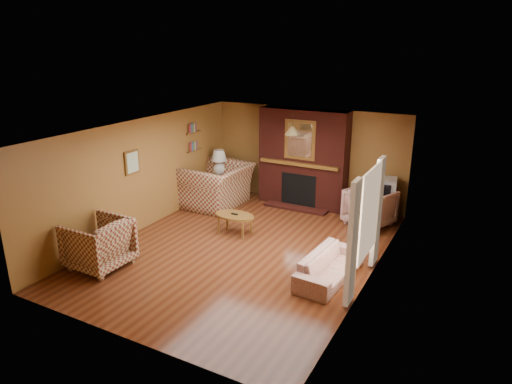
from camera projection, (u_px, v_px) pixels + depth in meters
The scene contains 20 objects.
floor at pixel (243, 249), 9.06m from camera, with size 6.50×6.50×0.00m, color #4B2110.
ceiling at pixel (242, 130), 8.30m from camera, with size 6.50×6.50×0.00m, color silver.
wall_back at pixel (307, 156), 11.40m from camera, with size 6.50×6.50×0.00m, color brown.
wall_front at pixel (120, 261), 5.96m from camera, with size 6.50×6.50×0.00m, color brown.
wall_left at pixel (142, 175), 9.80m from camera, with size 6.50×6.50×0.00m, color brown.
wall_right at pixel (373, 214), 7.56m from camera, with size 6.50×6.50×0.00m, color brown.
fireplace at pixel (303, 159), 11.18m from camera, with size 2.20×0.82×2.40m.
window_right at pixel (367, 222), 7.44m from camera, with size 0.10×1.85×2.00m.
bookshelf at pixel (195, 138), 11.21m from camera, with size 0.09×0.55×0.71m.
botanical_print at pixel (132, 162), 9.42m from camera, with size 0.05×0.40×0.50m.
pendant_light at pixel (293, 131), 10.35m from camera, with size 0.36×0.36×0.48m.
plaid_loveseat at pixel (217, 185), 11.35m from camera, with size 1.59×1.39×1.03m, color maroon.
plaid_armchair at pixel (99, 244), 8.23m from camera, with size 0.98×1.00×0.91m, color maroon.
floral_sofa at pixel (330, 266), 7.87m from camera, with size 1.66×0.65×0.48m, color #BAA890.
floral_armchair at pixel (370, 207), 10.14m from camera, with size 0.90×0.92×0.84m, color #BAA890.
coffee_table at pixel (235, 217), 9.69m from camera, with size 0.88×0.55×0.46m.
side_table at pixel (220, 186), 11.95m from camera, with size 0.47×0.47×0.63m, color brown.
table_lamp at pixel (219, 161), 11.73m from camera, with size 0.40×0.40×0.66m.
tv_stand at pixel (382, 210), 10.40m from camera, with size 0.49×0.44×0.53m, color black.
crt_tv at pixel (384, 189), 10.23m from camera, with size 0.61×0.61×0.49m.
Camera 1 is at (4.11, -7.14, 3.94)m, focal length 32.00 mm.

